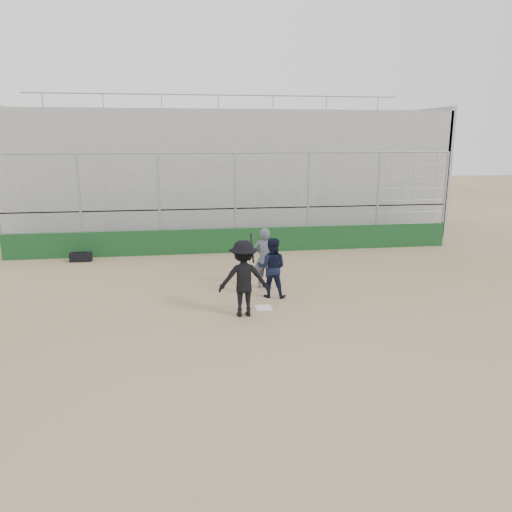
{
  "coord_description": "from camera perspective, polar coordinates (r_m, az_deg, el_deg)",
  "views": [
    {
      "loc": [
        -2.14,
        -12.86,
        4.58
      ],
      "look_at": [
        0.0,
        1.4,
        1.15
      ],
      "focal_mm": 35.0,
      "sensor_mm": 36.0,
      "label": 1
    }
  ],
  "objects": [
    {
      "name": "umpire",
      "position": [
        15.41,
        0.98,
        -0.61
      ],
      "size": [
        0.81,
        0.67,
        1.71
      ],
      "primitive_type": "imported",
      "rotation": [
        0.0,
        0.0,
        2.79
      ],
      "color": "#494F5C",
      "rests_on": "ground"
    },
    {
      "name": "home_plate",
      "position": [
        13.81,
        0.87,
        -5.93
      ],
      "size": [
        0.44,
        0.44,
        0.02
      ],
      "primitive_type": "cube",
      "color": "white",
      "rests_on": "ground"
    },
    {
      "name": "backstop",
      "position": [
        20.3,
        -2.35,
        3.09
      ],
      "size": [
        18.1,
        0.25,
        4.04
      ],
      "color": "#113717",
      "rests_on": "ground"
    },
    {
      "name": "bleachers",
      "position": [
        24.95,
        -3.65,
        9.55
      ],
      "size": [
        20.25,
        6.7,
        6.98
      ],
      "color": "gray",
      "rests_on": "ground"
    },
    {
      "name": "ground",
      "position": [
        13.81,
        0.87,
        -5.98
      ],
      "size": [
        90.0,
        90.0,
        0.0
      ],
      "primitive_type": "plane",
      "color": "brown",
      "rests_on": "ground"
    },
    {
      "name": "equipment_bag",
      "position": [
        20.03,
        -19.39,
        -0.1
      ],
      "size": [
        0.8,
        0.34,
        0.38
      ],
      "color": "black",
      "rests_on": "ground"
    },
    {
      "name": "batter_at_plate",
      "position": [
        13.0,
        -1.43,
        -2.57
      ],
      "size": [
        1.31,
        0.82,
        2.14
      ],
      "color": "black",
      "rests_on": "ground"
    },
    {
      "name": "catcher_crouched",
      "position": [
        14.57,
        1.81,
        -2.48
      ],
      "size": [
        1.04,
        0.93,
        1.2
      ],
      "color": "black",
      "rests_on": "ground"
    }
  ]
}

